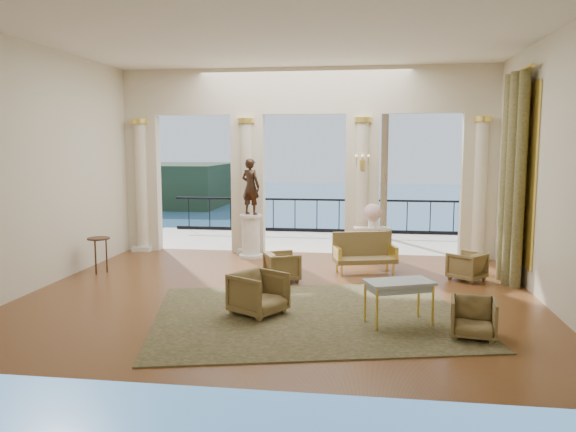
# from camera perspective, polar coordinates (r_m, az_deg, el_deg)

# --- Properties ---
(floor) EXTENTS (9.00, 9.00, 0.00)m
(floor) POSITION_cam_1_polar(r_m,az_deg,el_deg) (10.20, -0.78, -7.90)
(floor) COLOR #462911
(floor) RESTS_ON ground
(room_walls) EXTENTS (9.00, 9.00, 9.00)m
(room_walls) POSITION_cam_1_polar(r_m,az_deg,el_deg) (8.76, -1.94, 8.64)
(room_walls) COLOR beige
(room_walls) RESTS_ON ground
(arcade) EXTENTS (9.00, 0.56, 4.50)m
(arcade) POSITION_cam_1_polar(r_m,az_deg,el_deg) (13.64, 1.67, 6.87)
(arcade) COLOR beige
(arcade) RESTS_ON ground
(terrace) EXTENTS (10.00, 3.60, 0.10)m
(terrace) POSITION_cam_1_polar(r_m,az_deg,el_deg) (15.84, 2.43, -2.67)
(terrace) COLOR beige
(terrace) RESTS_ON ground
(balustrade) EXTENTS (9.00, 0.06, 1.03)m
(balustrade) POSITION_cam_1_polar(r_m,az_deg,el_deg) (17.35, 2.95, -0.28)
(balustrade) COLOR black
(balustrade) RESTS_ON terrace
(palm_tree) EXTENTS (2.00, 2.00, 4.50)m
(palm_tree) POSITION_cam_1_polar(r_m,az_deg,el_deg) (16.41, 9.92, 12.09)
(palm_tree) COLOR #4C3823
(palm_tree) RESTS_ON terrace
(headland) EXTENTS (22.00, 18.00, 6.00)m
(headland) POSITION_cam_1_polar(r_m,az_deg,el_deg) (85.92, -13.54, 3.18)
(headland) COLOR black
(headland) RESTS_ON sea
(sea) EXTENTS (160.00, 160.00, 0.00)m
(sea) POSITION_cam_1_polar(r_m,az_deg,el_deg) (70.29, 6.72, 0.03)
(sea) COLOR #265D8F
(sea) RESTS_ON ground
(curtain) EXTENTS (0.33, 1.40, 4.09)m
(curtain) POSITION_cam_1_polar(r_m,az_deg,el_deg) (11.59, 21.89, 3.52)
(curtain) COLOR #4F4824
(curtain) RESTS_ON ground
(window_frame) EXTENTS (0.04, 1.60, 3.40)m
(window_frame) POSITION_cam_1_polar(r_m,az_deg,el_deg) (11.63, 22.80, 3.89)
(window_frame) COLOR #EDCA4E
(window_frame) RESTS_ON room_walls
(wall_sconce) EXTENTS (0.30, 0.11, 0.33)m
(wall_sconce) POSITION_cam_1_polar(r_m,az_deg,el_deg) (13.25, 7.57, 5.26)
(wall_sconce) COLOR #EDCA4E
(wall_sconce) RESTS_ON arcade
(rug) EXTENTS (5.54, 4.75, 0.02)m
(rug) POSITION_cam_1_polar(r_m,az_deg,el_deg) (8.92, 2.30, -10.08)
(rug) COLOR #2C3519
(rug) RESTS_ON ground
(armchair_a) EXTENTS (0.96, 0.98, 0.75)m
(armchair_a) POSITION_cam_1_polar(r_m,az_deg,el_deg) (8.90, -3.01, -7.66)
(armchair_a) COLOR #42331C
(armchair_a) RESTS_ON ground
(armchair_b) EXTENTS (0.67, 0.64, 0.62)m
(armchair_b) POSITION_cam_1_polar(r_m,az_deg,el_deg) (8.30, 18.32, -9.62)
(armchair_b) COLOR #42331C
(armchair_b) RESTS_ON ground
(armchair_c) EXTENTS (0.82, 0.83, 0.62)m
(armchair_c) POSITION_cam_1_polar(r_m,az_deg,el_deg) (11.68, 17.70, -4.74)
(armchair_c) COLOR #42331C
(armchair_c) RESTS_ON ground
(armchair_d) EXTENTS (0.78, 0.80, 0.63)m
(armchair_d) POSITION_cam_1_polar(r_m,az_deg,el_deg) (11.07, -0.59, -5.02)
(armchair_d) COLOR #42331C
(armchair_d) RESTS_ON ground
(settee) EXTENTS (1.38, 0.88, 0.85)m
(settee) POSITION_cam_1_polar(r_m,az_deg,el_deg) (11.88, 7.72, -3.74)
(settee) COLOR #42331C
(settee) RESTS_ON ground
(game_table) EXTENTS (1.10, 0.86, 0.67)m
(game_table) POSITION_cam_1_polar(r_m,az_deg,el_deg) (8.52, 11.21, -6.93)
(game_table) COLOR #91A3B4
(game_table) RESTS_ON ground
(pedestal) EXTENTS (0.56, 0.56, 1.03)m
(pedestal) POSITION_cam_1_polar(r_m,az_deg,el_deg) (13.38, -3.78, -2.12)
(pedestal) COLOR silver
(pedestal) RESTS_ON ground
(statue) EXTENTS (0.57, 0.49, 1.32)m
(statue) POSITION_cam_1_polar(r_m,az_deg,el_deg) (13.24, -3.82, 3.00)
(statue) COLOR #312015
(statue) RESTS_ON pedestal
(console_table) EXTENTS (0.87, 0.47, 0.79)m
(console_table) POSITION_cam_1_polar(r_m,az_deg,el_deg) (13.09, 8.54, -1.71)
(console_table) COLOR silver
(console_table) RESTS_ON ground
(urn) EXTENTS (0.41, 0.41, 0.55)m
(urn) POSITION_cam_1_polar(r_m,az_deg,el_deg) (13.03, 8.58, 0.23)
(urn) COLOR white
(urn) RESTS_ON console_table
(side_table) EXTENTS (0.46, 0.46, 0.75)m
(side_table) POSITION_cam_1_polar(r_m,az_deg,el_deg) (12.33, -18.68, -2.59)
(side_table) COLOR black
(side_table) RESTS_ON ground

